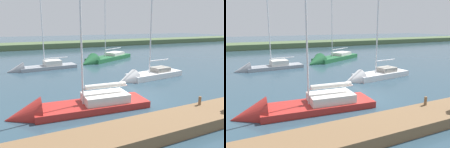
# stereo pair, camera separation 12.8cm
# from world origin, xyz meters

# --- Properties ---
(ground_plane) EXTENTS (200.00, 200.00, 0.00)m
(ground_plane) POSITION_xyz_m (0.00, 0.00, 0.00)
(ground_plane) COLOR #2D4756
(far_shoreline) EXTENTS (180.00, 8.00, 2.40)m
(far_shoreline) POSITION_xyz_m (0.00, -41.42, 0.00)
(far_shoreline) COLOR #4C603D
(far_shoreline) RESTS_ON ground_plane
(dock_pier) EXTENTS (24.36, 2.41, 0.60)m
(dock_pier) POSITION_xyz_m (0.00, 5.04, 0.30)
(dock_pier) COLOR brown
(dock_pier) RESTS_ON ground_plane
(mooring_post_near) EXTENTS (0.17, 0.17, 0.52)m
(mooring_post_near) POSITION_xyz_m (-2.44, 4.20, 0.86)
(mooring_post_near) COLOR brown
(mooring_post_near) RESTS_ON dock_pier
(sailboat_near_dock) EXTENTS (8.27, 2.51, 9.86)m
(sailboat_near_dock) POSITION_xyz_m (4.38, -14.56, 0.14)
(sailboat_near_dock) COLOR gray
(sailboat_near_dock) RESTS_ON ground_plane
(sailboat_outer_mooring) EXTENTS (9.03, 3.04, 11.13)m
(sailboat_outer_mooring) POSITION_xyz_m (4.68, 0.39, 0.16)
(sailboat_outer_mooring) COLOR #B22823
(sailboat_outer_mooring) RESTS_ON ground_plane
(sailboat_mid_channel) EXTENTS (7.73, 2.88, 9.54)m
(sailboat_mid_channel) POSITION_xyz_m (-4.71, -4.87, 0.18)
(sailboat_mid_channel) COLOR white
(sailboat_mid_channel) RESTS_ON ground_plane
(sailboat_far_left) EXTENTS (10.48, 7.32, 12.61)m
(sailboat_far_left) POSITION_xyz_m (-5.36, -17.08, 0.19)
(sailboat_far_left) COLOR #236638
(sailboat_far_left) RESTS_ON ground_plane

